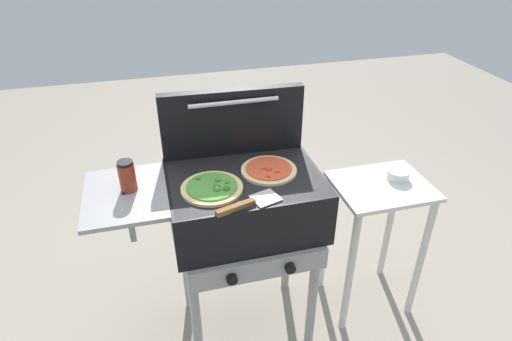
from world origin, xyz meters
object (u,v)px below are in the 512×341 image
(pizza_pepperoni, at_px, (269,170))
(prep_table, at_px, (376,221))
(grill, at_px, (242,205))
(sauce_jar, at_px, (127,176))
(pizza_veggie, at_px, (212,188))
(spatula, at_px, (248,203))
(topping_bowl_near, at_px, (398,175))

(pizza_pepperoni, height_order, prep_table, pizza_pepperoni)
(grill, bearing_deg, pizza_pepperoni, 6.58)
(sauce_jar, height_order, prep_table, sauce_jar)
(pizza_veggie, distance_m, prep_table, 0.89)
(pizza_pepperoni, height_order, spatula, pizza_pepperoni)
(spatula, height_order, topping_bowl_near, spatula)
(pizza_veggie, height_order, spatula, pizza_veggie)
(prep_table, bearing_deg, spatula, -163.77)
(pizza_veggie, xyz_separation_m, topping_bowl_near, (0.90, 0.09, -0.14))
(prep_table, bearing_deg, sauce_jar, 179.01)
(topping_bowl_near, bearing_deg, sauce_jar, -179.64)
(spatula, bearing_deg, pizza_pepperoni, 56.17)
(pizza_veggie, bearing_deg, topping_bowl_near, 5.80)
(pizza_veggie, bearing_deg, prep_table, 4.54)
(pizza_pepperoni, relative_size, prep_table, 0.31)
(grill, distance_m, pizza_veggie, 0.21)
(prep_table, xyz_separation_m, topping_bowl_near, (0.09, 0.03, 0.24))
(pizza_pepperoni, bearing_deg, spatula, -123.83)
(prep_table, bearing_deg, pizza_pepperoni, 178.99)
(sauce_jar, height_order, topping_bowl_near, sauce_jar)
(spatula, bearing_deg, pizza_veggie, 129.11)
(pizza_pepperoni, xyz_separation_m, topping_bowl_near, (0.64, 0.02, -0.14))
(spatula, bearing_deg, prep_table, 16.23)
(sauce_jar, bearing_deg, topping_bowl_near, 0.36)
(spatula, xyz_separation_m, topping_bowl_near, (0.79, 0.23, -0.14))
(grill, height_order, pizza_pepperoni, pizza_pepperoni)
(pizza_pepperoni, height_order, sauce_jar, sauce_jar)
(pizza_pepperoni, height_order, pizza_veggie, same)
(spatula, distance_m, prep_table, 0.81)
(grill, relative_size, sauce_jar, 7.51)
(sauce_jar, distance_m, spatula, 0.49)
(pizza_pepperoni, xyz_separation_m, spatula, (-0.14, -0.21, -0.00))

